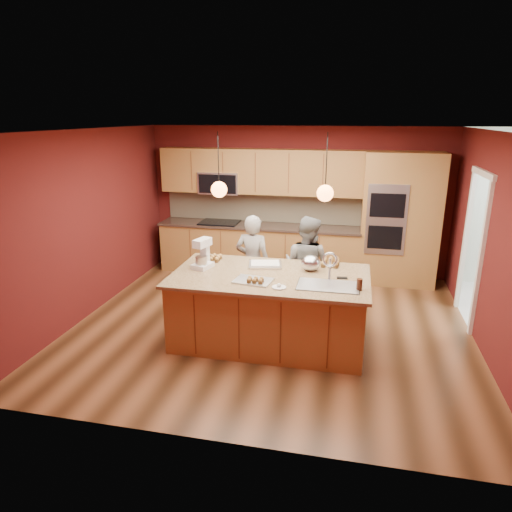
% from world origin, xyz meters
% --- Properties ---
extents(floor, '(5.50, 5.50, 0.00)m').
position_xyz_m(floor, '(0.00, 0.00, 0.00)').
color(floor, '#3E2513').
rests_on(floor, ground).
extents(ceiling, '(5.50, 5.50, 0.00)m').
position_xyz_m(ceiling, '(0.00, 0.00, 2.70)').
color(ceiling, white).
rests_on(ceiling, ground).
extents(wall_back, '(5.50, 0.00, 5.50)m').
position_xyz_m(wall_back, '(0.00, 2.50, 1.35)').
color(wall_back, '#541514').
rests_on(wall_back, ground).
extents(wall_front, '(5.50, 0.00, 5.50)m').
position_xyz_m(wall_front, '(0.00, -2.50, 1.35)').
color(wall_front, '#541514').
rests_on(wall_front, ground).
extents(wall_left, '(0.00, 5.00, 5.00)m').
position_xyz_m(wall_left, '(-2.75, 0.00, 1.35)').
color(wall_left, '#541514').
rests_on(wall_left, ground).
extents(wall_right, '(0.00, 5.00, 5.00)m').
position_xyz_m(wall_right, '(2.75, 0.00, 1.35)').
color(wall_right, '#541514').
rests_on(wall_right, ground).
extents(cabinet_run, '(3.74, 0.64, 2.30)m').
position_xyz_m(cabinet_run, '(-0.68, 2.25, 0.98)').
color(cabinet_run, olive).
rests_on(cabinet_run, floor).
extents(oven_column, '(1.30, 0.62, 2.30)m').
position_xyz_m(oven_column, '(1.85, 2.19, 1.15)').
color(oven_column, olive).
rests_on(oven_column, floor).
extents(doorway_trim, '(0.08, 1.11, 2.20)m').
position_xyz_m(doorway_trim, '(2.73, 0.80, 1.05)').
color(doorway_trim, white).
rests_on(doorway_trim, wall_right).
extents(pendant_left, '(0.20, 0.20, 0.80)m').
position_xyz_m(pendant_left, '(-0.60, -0.43, 2.00)').
color(pendant_left, black).
rests_on(pendant_left, ceiling).
extents(pendant_right, '(0.20, 0.20, 0.80)m').
position_xyz_m(pendant_right, '(0.71, -0.43, 2.00)').
color(pendant_right, black).
rests_on(pendant_right, ceiling).
extents(island, '(2.52, 1.41, 1.31)m').
position_xyz_m(island, '(0.07, -0.44, 0.47)').
color(island, olive).
rests_on(island, floor).
extents(person_left, '(0.58, 0.41, 1.49)m').
position_xyz_m(person_left, '(-0.39, 0.52, 0.74)').
color(person_left, black).
rests_on(person_left, floor).
extents(person_right, '(0.89, 0.81, 1.50)m').
position_xyz_m(person_right, '(0.43, 0.52, 0.75)').
color(person_right, slate).
rests_on(person_right, floor).
extents(stand_mixer, '(0.28, 0.33, 0.40)m').
position_xyz_m(stand_mixer, '(-0.88, -0.35, 1.10)').
color(stand_mixer, white).
rests_on(stand_mixer, island).
extents(sheet_cake, '(0.50, 0.41, 0.05)m').
position_xyz_m(sheet_cake, '(-0.07, -0.11, 0.95)').
color(sheet_cake, silver).
rests_on(sheet_cake, island).
extents(cooling_rack, '(0.49, 0.38, 0.02)m').
position_xyz_m(cooling_rack, '(-0.10, -0.72, 0.94)').
color(cooling_rack, silver).
rests_on(cooling_rack, island).
extents(mixing_bowl, '(0.25, 0.25, 0.22)m').
position_xyz_m(mixing_bowl, '(0.55, -0.16, 1.03)').
color(mixing_bowl, silver).
rests_on(mixing_bowl, island).
extents(plate, '(0.17, 0.17, 0.01)m').
position_xyz_m(plate, '(0.25, -0.87, 0.93)').
color(plate, silver).
rests_on(plate, island).
extents(tumbler, '(0.07, 0.07, 0.14)m').
position_xyz_m(tumbler, '(1.17, -0.74, 1.00)').
color(tumbler, '#38190E').
rests_on(tumbler, island).
extents(phone, '(0.14, 0.08, 0.01)m').
position_xyz_m(phone, '(0.97, -0.38, 0.93)').
color(phone, black).
rests_on(phone, island).
extents(cupcakes_left, '(0.24, 0.24, 0.07)m').
position_xyz_m(cupcakes_left, '(-0.84, -0.01, 0.96)').
color(cupcakes_left, '#AF7D3A').
rests_on(cupcakes_left, island).
extents(cupcakes_rack, '(0.21, 0.14, 0.06)m').
position_xyz_m(cupcakes_rack, '(-0.06, -0.80, 0.98)').
color(cupcakes_rack, '#AF7D3A').
rests_on(cupcakes_rack, island).
extents(cupcakes_right, '(0.25, 0.34, 0.08)m').
position_xyz_m(cupcakes_right, '(0.79, 0.13, 0.96)').
color(cupcakes_right, '#AF7D3A').
rests_on(cupcakes_right, island).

